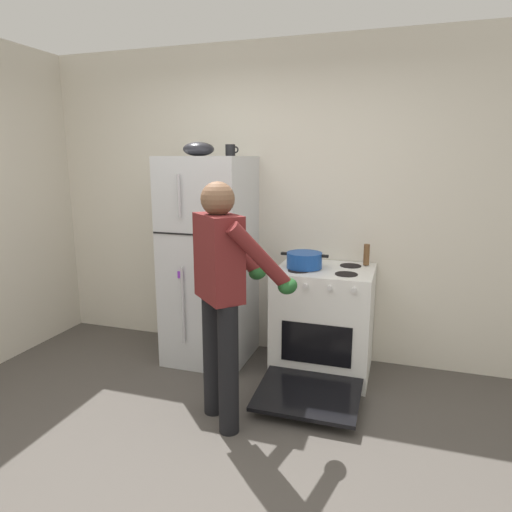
% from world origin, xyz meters
% --- Properties ---
extents(ground, '(8.00, 8.00, 0.00)m').
position_xyz_m(ground, '(0.00, 0.00, 0.00)').
color(ground, '#4C4742').
extents(kitchen_wall_back, '(6.00, 0.10, 2.70)m').
position_xyz_m(kitchen_wall_back, '(0.00, 1.95, 1.35)').
color(kitchen_wall_back, silver).
rests_on(kitchen_wall_back, ground).
extents(refrigerator, '(0.68, 0.72, 1.75)m').
position_xyz_m(refrigerator, '(-0.48, 1.57, 0.88)').
color(refrigerator, silver).
rests_on(refrigerator, ground).
extents(stove_range, '(0.76, 1.20, 0.89)m').
position_xyz_m(stove_range, '(0.52, 1.55, 0.43)').
color(stove_range, white).
rests_on(stove_range, ground).
extents(person_cook, '(0.67, 0.70, 1.60)m').
position_xyz_m(person_cook, '(0.02, 0.66, 0.95)').
color(person_cook, black).
rests_on(person_cook, ground).
extents(red_pot, '(0.38, 0.28, 0.12)m').
position_xyz_m(red_pot, '(0.36, 1.52, 0.95)').
color(red_pot, '#19479E').
rests_on(red_pot, stove_range).
extents(coffee_mug, '(0.11, 0.08, 0.10)m').
position_xyz_m(coffee_mug, '(-0.29, 1.62, 1.80)').
color(coffee_mug, black).
rests_on(coffee_mug, refrigerator).
extents(pepper_mill, '(0.05, 0.05, 0.17)m').
position_xyz_m(pepper_mill, '(0.82, 1.77, 0.97)').
color(pepper_mill, brown).
rests_on(pepper_mill, stove_range).
extents(mixing_bowl, '(0.26, 0.26, 0.12)m').
position_xyz_m(mixing_bowl, '(-0.56, 1.57, 1.81)').
color(mixing_bowl, black).
rests_on(mixing_bowl, refrigerator).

